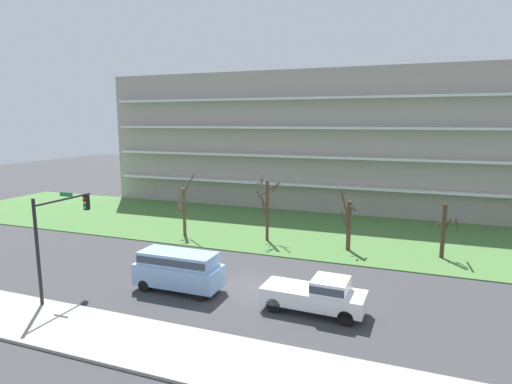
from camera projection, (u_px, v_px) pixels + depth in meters
name	position (u px, v px, depth m)	size (l,w,h in m)	color
ground	(254.00, 287.00, 25.61)	(160.00, 160.00, 0.00)	#38383A
sidewalk_curb_near	(189.00, 353.00, 18.22)	(80.00, 4.00, 0.15)	#99968E
grass_lawn_strip	(309.00, 231.00, 38.53)	(80.00, 16.00, 0.08)	#477238
apartment_building	(337.00, 140.00, 49.38)	(53.96, 11.24, 15.41)	#9E938C
tree_far_left	(184.00, 208.00, 36.71)	(1.63, 1.63, 5.59)	brown
tree_left	(267.00, 206.00, 35.00)	(2.17, 1.90, 5.66)	#4C3828
tree_center	(348.00, 223.00, 32.40)	(1.30, 1.02, 4.73)	#4C3828
tree_right	(445.00, 230.00, 30.54)	(1.53, 1.71, 4.09)	#423023
pickup_white_near_left	(318.00, 294.00, 22.09)	(5.47, 2.21, 1.95)	white
van_blue_center_left	(178.00, 268.00, 24.94)	(5.20, 2.01, 2.36)	#8CB2E0
traffic_signal_mast	(57.00, 228.00, 23.54)	(0.90, 4.17, 5.98)	black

